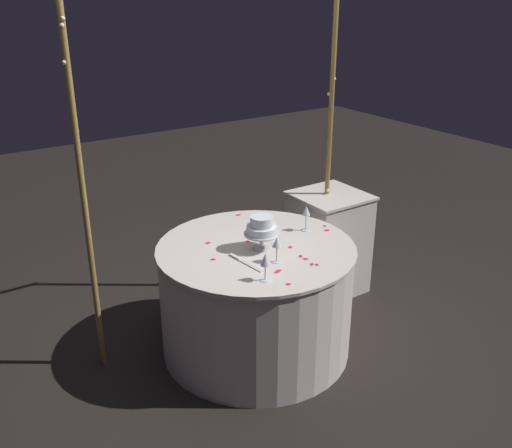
{
  "coord_description": "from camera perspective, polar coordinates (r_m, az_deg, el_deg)",
  "views": [
    {
      "loc": [
        -1.82,
        -2.72,
        2.28
      ],
      "look_at": [
        0.0,
        0.0,
        0.91
      ],
      "focal_mm": 40.24,
      "sensor_mm": 36.0,
      "label": 1
    }
  ],
  "objects": [
    {
      "name": "wine_glass_0",
      "position": [
        3.81,
        5.02,
        1.16
      ],
      "size": [
        0.06,
        0.06,
        0.17
      ],
      "color": "silver",
      "rests_on": "main_table"
    },
    {
      "name": "rose_petal_4",
      "position": [
        3.61,
        3.43,
        -2.31
      ],
      "size": [
        0.04,
        0.04,
        0.0
      ],
      "primitive_type": "ellipsoid",
      "rotation": [
        0.0,
        0.0,
        0.69
      ],
      "color": "#E02D47",
      "rests_on": "main_table"
    },
    {
      "name": "cake_knife",
      "position": [
        3.41,
        -1.22,
        -3.77
      ],
      "size": [
        0.05,
        0.3,
        0.01
      ],
      "color": "silver",
      "rests_on": "main_table"
    },
    {
      "name": "side_table",
      "position": [
        4.54,
        7.16,
        -1.81
      ],
      "size": [
        0.52,
        0.52,
        0.8
      ],
      "color": "silver",
      "rests_on": "ground"
    },
    {
      "name": "wine_glass_2",
      "position": [
        3.37,
        2.1,
        -1.99
      ],
      "size": [
        0.06,
        0.06,
        0.16
      ],
      "color": "silver",
      "rests_on": "main_table"
    },
    {
      "name": "rose_petal_14",
      "position": [
        3.68,
        -0.85,
        -1.74
      ],
      "size": [
        0.03,
        0.04,
        0.0
      ],
      "primitive_type": "ellipsoid",
      "rotation": [
        0.0,
        0.0,
        5.2
      ],
      "color": "#E02D47",
      "rests_on": "main_table"
    },
    {
      "name": "rose_petal_6",
      "position": [
        3.9,
        0.27,
        -0.28
      ],
      "size": [
        0.04,
        0.03,
        0.0
      ],
      "primitive_type": "ellipsoid",
      "rotation": [
        0.0,
        0.0,
        6.24
      ],
      "color": "#E02D47",
      "rests_on": "main_table"
    },
    {
      "name": "rose_petal_2",
      "position": [
        3.3,
        2.1,
        -4.79
      ],
      "size": [
        0.04,
        0.03,
        0.0
      ],
      "primitive_type": "ellipsoid",
      "rotation": [
        0.0,
        0.0,
        0.16
      ],
      "color": "#E02D47",
      "rests_on": "main_table"
    },
    {
      "name": "rose_petal_12",
      "position": [
        3.77,
        -0.12,
        -1.11
      ],
      "size": [
        0.04,
        0.04,
        0.0
      ],
      "primitive_type": "ellipsoid",
      "rotation": [
        0.0,
        0.0,
        4.07
      ],
      "color": "#E02D47",
      "rests_on": "main_table"
    },
    {
      "name": "rose_petal_0",
      "position": [
        3.18,
        3.25,
        -5.97
      ],
      "size": [
        0.04,
        0.03,
        0.0
      ],
      "primitive_type": "ellipsoid",
      "rotation": [
        0.0,
        0.0,
        2.63
      ],
      "color": "#E02D47",
      "rests_on": "main_table"
    },
    {
      "name": "rose_petal_15",
      "position": [
        3.98,
        0.54,
        0.21
      ],
      "size": [
        0.04,
        0.04,
        0.0
      ],
      "primitive_type": "ellipsoid",
      "rotation": [
        0.0,
        0.0,
        2.29
      ],
      "color": "#E02D47",
      "rests_on": "main_table"
    },
    {
      "name": "rose_petal_9",
      "position": [
        3.46,
        4.95,
        -3.47
      ],
      "size": [
        0.04,
        0.04,
        0.0
      ],
      "primitive_type": "ellipsoid",
      "rotation": [
        0.0,
        0.0,
        2.29
      ],
      "color": "#E02D47",
      "rests_on": "main_table"
    },
    {
      "name": "rose_petal_5",
      "position": [
        3.45,
        -4.29,
        -3.53
      ],
      "size": [
        0.04,
        0.03,
        0.0
      ],
      "primitive_type": "ellipsoid",
      "rotation": [
        0.0,
        0.0,
        2.79
      ],
      "color": "#E02D47",
      "rests_on": "main_table"
    },
    {
      "name": "rose_petal_13",
      "position": [
        3.49,
        4.46,
        -3.21
      ],
      "size": [
        0.04,
        0.04,
        0.0
      ],
      "primitive_type": "ellipsoid",
      "rotation": [
        0.0,
        0.0,
        1.09
      ],
      "color": "#E02D47",
      "rests_on": "main_table"
    },
    {
      "name": "rose_petal_11",
      "position": [
        3.87,
        7.06,
        -0.62
      ],
      "size": [
        0.04,
        0.04,
        0.0
      ],
      "primitive_type": "ellipsoid",
      "rotation": [
        0.0,
        0.0,
        2.9
      ],
      "color": "#E02D47",
      "rests_on": "main_table"
    },
    {
      "name": "wine_glass_1",
      "position": [
        3.16,
        0.94,
        -3.68
      ],
      "size": [
        0.06,
        0.06,
        0.17
      ],
      "color": "silver",
      "rests_on": "main_table"
    },
    {
      "name": "rose_petal_1",
      "position": [
        3.31,
        2.26,
        -4.66
      ],
      "size": [
        0.04,
        0.03,
        0.0
      ],
      "primitive_type": "ellipsoid",
      "rotation": [
        0.0,
        0.0,
        0.24
      ],
      "color": "#E02D47",
      "rests_on": "main_table"
    },
    {
      "name": "rose_petal_10",
      "position": [
        3.4,
        6.08,
        -4.03
      ],
      "size": [
        0.02,
        0.03,
        0.0
      ],
      "primitive_type": "ellipsoid",
      "rotation": [
        0.0,
        0.0,
        1.47
      ],
      "color": "#E02D47",
      "rests_on": "main_table"
    },
    {
      "name": "main_table",
      "position": [
        3.78,
        0.0,
        -7.42
      ],
      "size": [
        1.27,
        1.27,
        0.75
      ],
      "color": "silver",
      "rests_on": "ground"
    },
    {
      "name": "tiered_cake",
      "position": [
        3.52,
        0.56,
        -0.38
      ],
      "size": [
        0.22,
        0.22,
        0.22
      ],
      "color": "silver",
      "rests_on": "main_table"
    },
    {
      "name": "rose_petal_16",
      "position": [
        3.4,
        5.59,
        -3.99
      ],
      "size": [
        0.04,
        0.04,
        0.0
      ],
      "primitive_type": "ellipsoid",
      "rotation": [
        0.0,
        0.0,
        0.65
      ],
      "color": "#E02D47",
      "rests_on": "main_table"
    },
    {
      "name": "rose_petal_3",
      "position": [
        3.81,
        1.23,
        -0.86
      ],
      "size": [
        0.04,
        0.04,
        0.0
      ],
      "primitive_type": "ellipsoid",
      "rotation": [
        0.0,
        0.0,
        0.42
      ],
      "color": "#E02D47",
      "rests_on": "main_table"
    },
    {
      "name": "rose_petal_7",
      "position": [
        3.67,
        -4.79,
        -1.88
      ],
      "size": [
        0.04,
        0.03,
        0.0
      ],
      "primitive_type": "ellipsoid",
      "rotation": [
        0.0,
        0.0,
        0.05
      ],
      "color": "#E02D47",
      "rests_on": "main_table"
    },
    {
      "name": "ground_plane",
      "position": [
        3.99,
        0.0,
        -12.1
      ],
      "size": [
        12.0,
        12.0,
        0.0
      ],
      "primitive_type": "plane",
      "color": "black"
    },
    {
      "name": "rose_petal_17",
      "position": [
        4.1,
        -1.78,
        0.91
      ],
      "size": [
        0.04,
        0.03,
        0.0
      ],
      "primitive_type": "ellipsoid",
      "rotation": [
        0.0,
        0.0,
        2.83
      ],
      "color": "#E02D47",
      "rests_on": "main_table"
    },
    {
      "name": "rose_petal_8",
      "position": [
        3.94,
        6.85,
        -0.19
      ],
      "size": [
        0.03,
        0.03,
        0.0
      ],
      "primitive_type": "ellipsoid",
      "rotation": [
        0.0,
        0.0,
        1.97
      ],
      "color": "#E02D47",
      "rests_on": "main_table"
    },
    {
      "name": "decorative_arch",
      "position": [
        3.69,
        -3.55,
        11.32
      ],
      "size": [
        1.9,
        0.06,
        2.44
      ],
      "color": "olive",
      "rests_on": "ground"
    }
  ]
}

